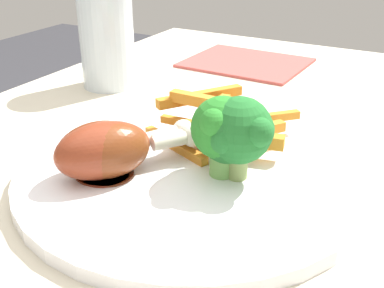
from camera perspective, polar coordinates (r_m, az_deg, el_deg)
dining_table at (r=0.51m, az=1.83°, el=-15.92°), size 0.96×0.64×0.72m
dinner_plate at (r=0.42m, az=0.00°, el=-3.23°), size 0.30×0.30×0.01m
broccoli_floret_front at (r=0.38m, az=5.35°, el=1.44°), size 0.06×0.06×0.07m
broccoli_floret_middle at (r=0.38m, az=4.37°, el=1.41°), size 0.05×0.05×0.06m
broccoli_floret_back at (r=0.38m, az=3.77°, el=1.81°), size 0.06×0.05×0.07m
carrot_fries_pile at (r=0.45m, az=2.89°, el=2.61°), size 0.14×0.14×0.04m
chicken_drumstick_near at (r=0.40m, az=-10.12°, el=-0.50°), size 0.12×0.08×0.05m
chicken_drumstick_far at (r=0.39m, az=-9.71°, el=-0.65°), size 0.12×0.09×0.05m
chicken_drumstick_extra at (r=0.39m, az=-9.18°, el=-0.65°), size 0.11×0.09×0.05m
water_glass at (r=0.64m, az=-9.94°, el=11.95°), size 0.07×0.07×0.12m
napkin at (r=0.74m, az=6.36°, el=9.45°), size 0.15×0.18×0.00m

